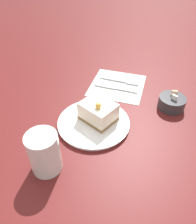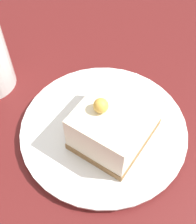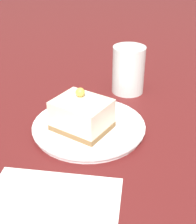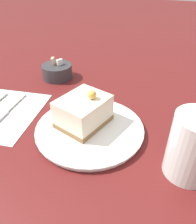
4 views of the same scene
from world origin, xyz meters
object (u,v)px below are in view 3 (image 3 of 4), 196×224
(plate, at_px, (89,126))
(knife, at_px, (61,206))
(cake_slice, at_px, (82,115))
(drinking_glass, at_px, (128,70))

(plate, bearing_deg, knife, -173.89)
(plate, xyz_separation_m, knife, (-0.22, -0.02, -0.00))
(cake_slice, relative_size, drinking_glass, 1.08)
(plate, distance_m, cake_slice, 0.04)
(knife, distance_m, drinking_glass, 0.43)
(plate, distance_m, drinking_glass, 0.22)
(plate, relative_size, cake_slice, 1.83)
(drinking_glass, bearing_deg, knife, 177.39)
(plate, height_order, cake_slice, cake_slice)
(plate, xyz_separation_m, drinking_glass, (0.20, -0.04, 0.05))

